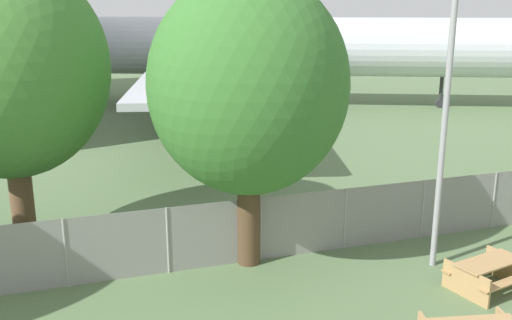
{
  "coord_description": "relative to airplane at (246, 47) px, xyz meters",
  "views": [
    {
      "loc": [
        -7.33,
        -4.72,
        7.13
      ],
      "look_at": [
        -1.71,
        12.74,
        2.0
      ],
      "focal_mm": 42.0,
      "sensor_mm": 36.0,
      "label": 1
    }
  ],
  "objects": [
    {
      "name": "airplane",
      "position": [
        0.0,
        0.0,
        0.0
      ],
      "size": [
        43.29,
        36.09,
        11.17
      ],
      "rotation": [
        0.0,
        0.0,
        -0.39
      ],
      "color": "silver",
      "rests_on": "ground"
    },
    {
      "name": "light_mast",
      "position": [
        -2.25,
        -24.71,
        1.21
      ],
      "size": [
        0.44,
        0.44,
        8.19
      ],
      "color": "#99999E",
      "rests_on": "ground"
    },
    {
      "name": "perimeter_fence",
      "position": [
        -4.05,
        -22.96,
        -2.85
      ],
      "size": [
        56.07,
        0.07,
        1.82
      ],
      "color": "gray",
      "rests_on": "ground"
    },
    {
      "name": "tree_near_hangar",
      "position": [
        -6.95,
        -23.03,
        1.1
      ],
      "size": [
        5.12,
        5.12,
        7.71
      ],
      "color": "#4C3823",
      "rests_on": "ground"
    },
    {
      "name": "picnic_bench_near_cabin",
      "position": [
        -1.76,
        -26.32,
        -3.29
      ],
      "size": [
        2.06,
        1.76,
        0.76
      ],
      "rotation": [
        0.0,
        0.0,
        0.22
      ],
      "color": "tan",
      "rests_on": "ground"
    },
    {
      "name": "tree_left_of_cabin",
      "position": [
        -12.78,
        -20.34,
        1.42
      ],
      "size": [
        5.35,
        5.35,
        8.15
      ],
      "color": "brown",
      "rests_on": "ground"
    }
  ]
}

